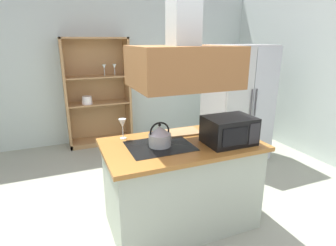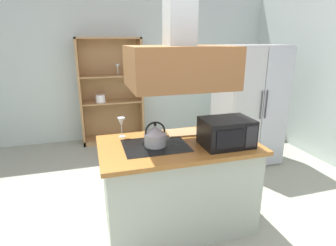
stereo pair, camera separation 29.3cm
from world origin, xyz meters
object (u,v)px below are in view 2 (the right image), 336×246
(refrigerator, at_px, (248,105))
(wine_glass_on_counter, at_px, (121,123))
(kettle, at_px, (155,136))
(cutting_board, at_px, (183,132))
(microwave, at_px, (226,132))
(fruit_bowl, at_px, (217,126))
(dish_cabinet, at_px, (111,97))

(refrigerator, bearing_deg, wine_glass_on_counter, -155.79)
(refrigerator, distance_m, kettle, 2.18)
(wine_glass_on_counter, bearing_deg, kettle, -50.75)
(cutting_board, relative_size, microwave, 0.74)
(kettle, distance_m, cutting_board, 0.46)
(refrigerator, xyz_separation_m, microwave, (-1.14, -1.43, 0.14))
(kettle, xyz_separation_m, fruit_bowl, (0.76, 0.24, -0.05))
(wine_glass_on_counter, bearing_deg, fruit_bowl, -4.93)
(wine_glass_on_counter, relative_size, fruit_bowl, 1.00)
(dish_cabinet, distance_m, wine_glass_on_counter, 2.39)
(dish_cabinet, height_order, fruit_bowl, dish_cabinet)
(cutting_board, relative_size, wine_glass_on_counter, 1.65)
(dish_cabinet, xyz_separation_m, cutting_board, (0.54, -2.45, 0.07))
(cutting_board, height_order, wine_glass_on_counter, wine_glass_on_counter)
(refrigerator, distance_m, fruit_bowl, 1.44)
(dish_cabinet, distance_m, cutting_board, 2.51)
(wine_glass_on_counter, distance_m, fruit_bowl, 1.04)
(microwave, distance_m, wine_glass_on_counter, 1.04)
(refrigerator, height_order, kettle, refrigerator)
(refrigerator, relative_size, cutting_board, 5.24)
(fruit_bowl, bearing_deg, dish_cabinet, 110.63)
(kettle, xyz_separation_m, wine_glass_on_counter, (-0.27, 0.33, 0.05))
(kettle, distance_m, fruit_bowl, 0.80)
(cutting_board, bearing_deg, kettle, -144.60)
(wine_glass_on_counter, height_order, fruit_bowl, wine_glass_on_counter)
(refrigerator, relative_size, fruit_bowl, 8.68)
(dish_cabinet, relative_size, fruit_bowl, 9.22)
(kettle, distance_m, wine_glass_on_counter, 0.43)
(refrigerator, height_order, dish_cabinet, dish_cabinet)
(refrigerator, distance_m, wine_glass_on_counter, 2.25)
(cutting_board, bearing_deg, wine_glass_on_counter, 173.53)
(dish_cabinet, relative_size, cutting_board, 5.57)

